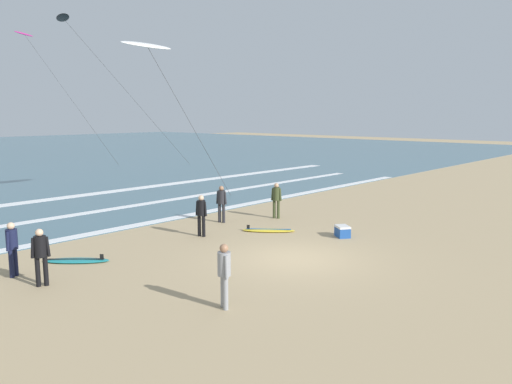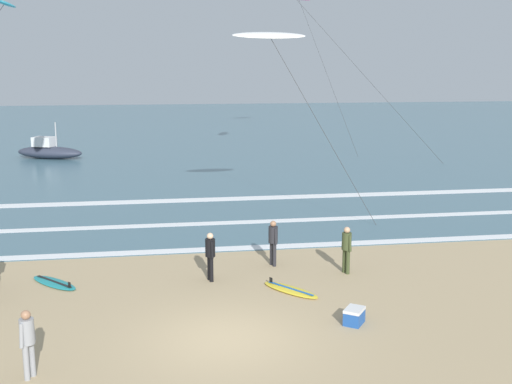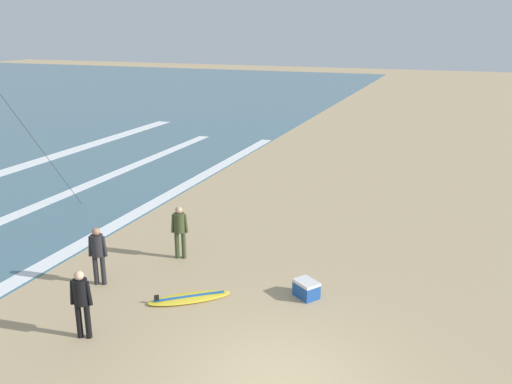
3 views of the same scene
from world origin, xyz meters
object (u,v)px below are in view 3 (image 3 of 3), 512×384
surfboard_near_water (190,298)px  cooler_box (306,289)px  surfer_left_near (81,298)px  surfer_background_far (180,228)px  surfer_foreground_main (98,251)px

surfboard_near_water → cooler_box: (1.18, -2.70, 0.18)m
surfer_left_near → cooler_box: surfer_left_near is taller
surfer_background_far → surfer_left_near: bearing=-179.2°
surfer_foreground_main → cooler_box: surfer_foreground_main is taller
surfer_background_far → surfboard_near_water: bearing=-146.9°
surfer_foreground_main → surfboard_near_water: size_ratio=0.79×
surfer_foreground_main → cooler_box: size_ratio=2.11×
surfer_foreground_main → surfboard_near_water: 2.77m
surfboard_near_water → surfer_foreground_main: bearing=91.7°
cooler_box → surfer_background_far: bearing=76.3°
surfer_left_near → cooler_box: size_ratio=2.11×
surfer_left_near → surfboard_near_water: bearing=-30.0°
surfer_foreground_main → surfer_background_far: 2.56m
surfer_background_far → surfer_left_near: (-4.55, -0.07, 0.00)m
surfer_foreground_main → cooler_box: 5.51m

